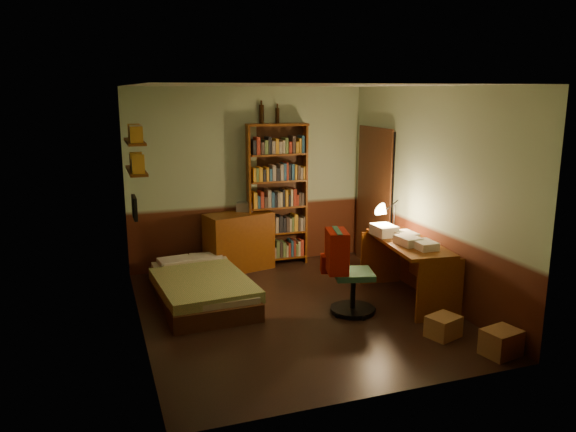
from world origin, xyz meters
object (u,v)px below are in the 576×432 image
object	(u,v)px
bookshelf	(277,195)
desk_lamp	(395,208)
office_chair	(354,270)
mini_stereo	(245,207)
dresser	(239,242)
cardboard_box_a	(501,342)
bed	(201,278)
cardboard_box_b	(443,326)
desk	(408,271)

from	to	relation	value
bookshelf	desk_lamp	distance (m)	1.84
office_chair	mini_stereo	bearing A→B (deg)	123.05
dresser	cardboard_box_a	bearing A→B (deg)	-76.72
bookshelf	mini_stereo	bearing A→B (deg)	-177.94
bed	mini_stereo	world-z (taller)	mini_stereo
bed	dresser	distance (m)	1.28
bookshelf	cardboard_box_b	xyz separation A→B (m)	(0.85, -3.02, -0.93)
mini_stereo	office_chair	bearing A→B (deg)	-48.83
office_chair	cardboard_box_b	bearing A→B (deg)	-41.90
bookshelf	cardboard_box_a	bearing A→B (deg)	-65.50
bed	cardboard_box_a	distance (m)	3.51
dresser	cardboard_box_b	bearing A→B (deg)	-76.99
bed	desk	size ratio (longest dim) A/B	1.33
bed	dresser	world-z (taller)	dresser
bed	dresser	bearing A→B (deg)	51.90
mini_stereo	desk	bearing A→B (deg)	-30.13
dresser	desk	world-z (taller)	dresser
mini_stereo	office_chair	size ratio (longest dim) A/B	0.22
desk_lamp	office_chair	xyz separation A→B (m)	(-0.88, -0.64, -0.54)
bed	cardboard_box_b	distance (m)	2.93
bed	desk_lamp	size ratio (longest dim) A/B	3.01
bed	dresser	size ratio (longest dim) A/B	2.00
bookshelf	desk	size ratio (longest dim) A/B	1.48
cardboard_box_b	office_chair	bearing A→B (deg)	123.52
mini_stereo	desk_lamp	bearing A→B (deg)	-20.57
bed	office_chair	size ratio (longest dim) A/B	1.78
mini_stereo	bookshelf	distance (m)	0.50
mini_stereo	desk	distance (m)	2.57
bed	cardboard_box_a	size ratio (longest dim) A/B	5.38
office_chair	bookshelf	bearing A→B (deg)	110.96
dresser	desk	bearing A→B (deg)	-62.07
bed	desk	world-z (taller)	desk
mini_stereo	cardboard_box_a	world-z (taller)	mini_stereo
desk_lamp	cardboard_box_b	distance (m)	1.85
mini_stereo	desk_lamp	size ratio (longest dim) A/B	0.38
cardboard_box_b	bookshelf	bearing A→B (deg)	105.64
dresser	office_chair	bearing A→B (deg)	-80.58
desk	cardboard_box_a	xyz separation A→B (m)	(0.10, -1.60, -0.25)
bookshelf	desk	distance (m)	2.32
bookshelf	desk_lamp	size ratio (longest dim) A/B	3.35
desk	cardboard_box_b	bearing A→B (deg)	-93.64
dresser	office_chair	size ratio (longest dim) A/B	0.89
bed	cardboard_box_a	bearing A→B (deg)	-46.26
office_chair	cardboard_box_b	xyz separation A→B (m)	(0.61, -0.92, -0.41)
desk	office_chair	size ratio (longest dim) A/B	1.34
desk_lamp	mini_stereo	bearing A→B (deg)	150.01
cardboard_box_b	desk_lamp	bearing A→B (deg)	80.24
bookshelf	desk	bearing A→B (deg)	-55.28
desk_lamp	office_chair	world-z (taller)	desk_lamp
dresser	cardboard_box_b	world-z (taller)	dresser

